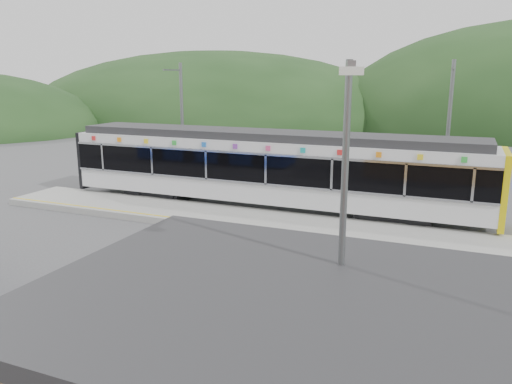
% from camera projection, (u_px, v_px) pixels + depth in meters
% --- Properties ---
extents(ground, '(120.00, 120.00, 0.00)m').
position_uv_depth(ground, '(229.00, 249.00, 18.49)').
color(ground, '#4C4C4F').
rests_on(ground, ground).
extents(hills, '(146.00, 149.00, 26.00)m').
position_uv_depth(hills, '(416.00, 229.00, 20.91)').
color(hills, '#1E3D19').
rests_on(hills, ground).
extents(platform, '(26.00, 3.20, 0.30)m').
position_uv_depth(platform, '(262.00, 222.00, 21.42)').
color(platform, '#9E9E99').
rests_on(platform, ground).
extents(yellow_line, '(26.00, 0.10, 0.01)m').
position_uv_depth(yellow_line, '(250.00, 227.00, 20.22)').
color(yellow_line, yellow).
rests_on(yellow_line, platform).
extents(train, '(20.44, 3.01, 3.74)m').
position_uv_depth(train, '(268.00, 167.00, 23.71)').
color(train, black).
rests_on(train, ground).
extents(catenary_mast_west, '(0.18, 1.80, 7.00)m').
position_uv_depth(catenary_mast_west, '(182.00, 124.00, 27.99)').
color(catenary_mast_west, slate).
rests_on(catenary_mast_west, ground).
extents(catenary_mast_east, '(0.18, 1.80, 7.00)m').
position_uv_depth(catenary_mast_east, '(448.00, 135.00, 22.72)').
color(catenary_mast_east, slate).
rests_on(catenary_mast_east, ground).
extents(lamp_post, '(0.39, 1.17, 6.53)m').
position_uv_depth(lamp_post, '(341.00, 218.00, 8.54)').
color(lamp_post, slate).
rests_on(lamp_post, ground).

